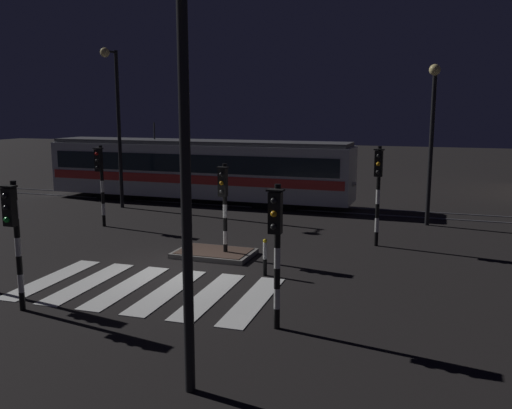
{
  "coord_description": "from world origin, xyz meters",
  "views": [
    {
      "loc": [
        7.43,
        -14.37,
        4.85
      ],
      "look_at": [
        1.06,
        4.22,
        1.4
      ],
      "focal_mm": 38.24,
      "sensor_mm": 36.0,
      "label": 1
    }
  ],
  "objects_px": {
    "traffic_light_corner_near_right": "(276,236)",
    "tram": "(197,169)",
    "bollard_island_edge": "(265,257)",
    "traffic_light_corner_far_left": "(100,174)",
    "street_lamp_trackside_right": "(432,125)",
    "traffic_light_median_centre": "(224,196)",
    "traffic_light_corner_far_right": "(378,181)",
    "traffic_light_kerb_mid_left": "(14,227)",
    "street_lamp_trackside_left": "(115,110)",
    "street_lamp_near_kerb": "(177,139)"
  },
  "relations": [
    {
      "from": "traffic_light_corner_far_right",
      "to": "traffic_light_median_centre",
      "type": "relative_size",
      "value": 1.15
    },
    {
      "from": "street_lamp_trackside_right",
      "to": "tram",
      "type": "bearing_deg",
      "value": 167.86
    },
    {
      "from": "traffic_light_median_centre",
      "to": "tram",
      "type": "bearing_deg",
      "value": 119.51
    },
    {
      "from": "traffic_light_corner_far_left",
      "to": "tram",
      "type": "height_order",
      "value": "tram"
    },
    {
      "from": "street_lamp_trackside_right",
      "to": "bollard_island_edge",
      "type": "bearing_deg",
      "value": -116.28
    },
    {
      "from": "traffic_light_median_centre",
      "to": "bollard_island_edge",
      "type": "distance_m",
      "value": 2.79
    },
    {
      "from": "traffic_light_kerb_mid_left",
      "to": "traffic_light_corner_far_right",
      "type": "distance_m",
      "value": 11.88
    },
    {
      "from": "traffic_light_corner_near_right",
      "to": "traffic_light_corner_far_left",
      "type": "distance_m",
      "value": 12.78
    },
    {
      "from": "traffic_light_kerb_mid_left",
      "to": "tram",
      "type": "distance_m",
      "value": 16.15
    },
    {
      "from": "traffic_light_corner_near_right",
      "to": "traffic_light_kerb_mid_left",
      "type": "relative_size",
      "value": 1.02
    },
    {
      "from": "traffic_light_kerb_mid_left",
      "to": "traffic_light_corner_near_right",
      "type": "bearing_deg",
      "value": 8.59
    },
    {
      "from": "street_lamp_trackside_left",
      "to": "bollard_island_edge",
      "type": "height_order",
      "value": "street_lamp_trackside_left"
    },
    {
      "from": "traffic_light_corner_near_right",
      "to": "street_lamp_trackside_left",
      "type": "height_order",
      "value": "street_lamp_trackside_left"
    },
    {
      "from": "traffic_light_kerb_mid_left",
      "to": "traffic_light_median_centre",
      "type": "distance_m",
      "value": 6.76
    },
    {
      "from": "traffic_light_corner_far_right",
      "to": "bollard_island_edge",
      "type": "relative_size",
      "value": 3.22
    },
    {
      "from": "traffic_light_corner_near_right",
      "to": "traffic_light_median_centre",
      "type": "relative_size",
      "value": 1.05
    },
    {
      "from": "bollard_island_edge",
      "to": "traffic_light_kerb_mid_left",
      "type": "bearing_deg",
      "value": -135.29
    },
    {
      "from": "traffic_light_corner_far_left",
      "to": "traffic_light_kerb_mid_left",
      "type": "bearing_deg",
      "value": -67.18
    },
    {
      "from": "traffic_light_median_centre",
      "to": "traffic_light_kerb_mid_left",
      "type": "bearing_deg",
      "value": -115.11
    },
    {
      "from": "traffic_light_corner_far_left",
      "to": "traffic_light_median_centre",
      "type": "distance_m",
      "value": 7.2
    },
    {
      "from": "traffic_light_corner_near_right",
      "to": "traffic_light_corner_far_left",
      "type": "xyz_separation_m",
      "value": [
        -9.97,
        7.99,
        0.08
      ]
    },
    {
      "from": "traffic_light_corner_near_right",
      "to": "bollard_island_edge",
      "type": "bearing_deg",
      "value": 111.36
    },
    {
      "from": "traffic_light_corner_far_right",
      "to": "street_lamp_trackside_left",
      "type": "bearing_deg",
      "value": 164.38
    },
    {
      "from": "traffic_light_corner_far_right",
      "to": "bollard_island_edge",
      "type": "xyz_separation_m",
      "value": [
        -2.69,
        -4.58,
        -1.8
      ]
    },
    {
      "from": "tram",
      "to": "street_lamp_trackside_left",
      "type": "bearing_deg",
      "value": -132.8
    },
    {
      "from": "bollard_island_edge",
      "to": "traffic_light_corner_far_left",
      "type": "bearing_deg",
      "value": 153.49
    },
    {
      "from": "traffic_light_corner_near_right",
      "to": "tram",
      "type": "bearing_deg",
      "value": 120.68
    },
    {
      "from": "traffic_light_corner_near_right",
      "to": "street_lamp_trackside_right",
      "type": "xyz_separation_m",
      "value": [
        2.83,
        12.47,
        2.06
      ]
    },
    {
      "from": "traffic_light_corner_far_left",
      "to": "bollard_island_edge",
      "type": "height_order",
      "value": "traffic_light_corner_far_left"
    },
    {
      "from": "traffic_light_corner_far_left",
      "to": "traffic_light_median_centre",
      "type": "xyz_separation_m",
      "value": [
        6.63,
        -2.81,
        -0.18
      ]
    },
    {
      "from": "traffic_light_corner_near_right",
      "to": "traffic_light_corner_far_right",
      "type": "xyz_separation_m",
      "value": [
        1.22,
        8.33,
        0.2
      ]
    },
    {
      "from": "traffic_light_corner_far_left",
      "to": "street_lamp_trackside_left",
      "type": "bearing_deg",
      "value": 113.74
    },
    {
      "from": "traffic_light_corner_near_right",
      "to": "traffic_light_corner_far_right",
      "type": "relative_size",
      "value": 0.91
    },
    {
      "from": "traffic_light_kerb_mid_left",
      "to": "traffic_light_corner_far_right",
      "type": "xyz_separation_m",
      "value": [
        7.43,
        9.27,
        0.26
      ]
    },
    {
      "from": "traffic_light_corner_near_right",
      "to": "traffic_light_median_centre",
      "type": "xyz_separation_m",
      "value": [
        -3.34,
        5.18,
        -0.1
      ]
    },
    {
      "from": "street_lamp_trackside_right",
      "to": "traffic_light_median_centre",
      "type": "bearing_deg",
      "value": -130.28
    },
    {
      "from": "traffic_light_kerb_mid_left",
      "to": "street_lamp_trackside_right",
      "type": "distance_m",
      "value": 16.31
    },
    {
      "from": "traffic_light_corner_near_right",
      "to": "street_lamp_trackside_right",
      "type": "relative_size",
      "value": 0.5
    },
    {
      "from": "traffic_light_corner_far_right",
      "to": "street_lamp_trackside_left",
      "type": "height_order",
      "value": "street_lamp_trackside_left"
    },
    {
      "from": "traffic_light_kerb_mid_left",
      "to": "traffic_light_corner_far_left",
      "type": "bearing_deg",
      "value": 112.82
    },
    {
      "from": "traffic_light_kerb_mid_left",
      "to": "traffic_light_median_centre",
      "type": "bearing_deg",
      "value": 64.89
    },
    {
      "from": "traffic_light_kerb_mid_left",
      "to": "bollard_island_edge",
      "type": "distance_m",
      "value": 6.85
    },
    {
      "from": "street_lamp_near_kerb",
      "to": "tram",
      "type": "bearing_deg",
      "value": 114.31
    },
    {
      "from": "traffic_light_kerb_mid_left",
      "to": "street_lamp_trackside_left",
      "type": "bearing_deg",
      "value": 113.11
    },
    {
      "from": "tram",
      "to": "bollard_island_edge",
      "type": "bearing_deg",
      "value": -56.54
    },
    {
      "from": "street_lamp_trackside_left",
      "to": "street_lamp_near_kerb",
      "type": "xyz_separation_m",
      "value": [
        11.07,
        -15.23,
        -0.41
      ]
    },
    {
      "from": "traffic_light_corner_near_right",
      "to": "street_lamp_near_kerb",
      "type": "bearing_deg",
      "value": -100.99
    },
    {
      "from": "traffic_light_kerb_mid_left",
      "to": "street_lamp_trackside_left",
      "type": "distance_m",
      "value": 14.27
    },
    {
      "from": "traffic_light_corner_far_right",
      "to": "tram",
      "type": "height_order",
      "value": "tram"
    },
    {
      "from": "traffic_light_corner_near_right",
      "to": "bollard_island_edge",
      "type": "height_order",
      "value": "traffic_light_corner_near_right"
    }
  ]
}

